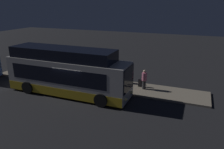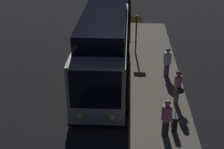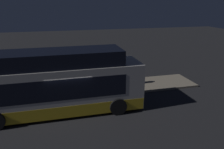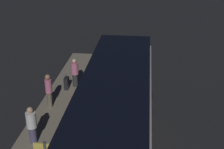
{
  "view_description": "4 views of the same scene",
  "coord_description": "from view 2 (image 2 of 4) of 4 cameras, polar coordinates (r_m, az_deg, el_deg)",
  "views": [
    {
      "loc": [
        8.7,
        -13.73,
        7.0
      ],
      "look_at": [
        2.84,
        0.8,
        1.88
      ],
      "focal_mm": 35.0,
      "sensor_mm": 36.0,
      "label": 1
    },
    {
      "loc": [
        15.24,
        1.48,
        8.28
      ],
      "look_at": [
        2.84,
        0.8,
        1.88
      ],
      "focal_mm": 50.0,
      "sensor_mm": 36.0,
      "label": 2
    },
    {
      "loc": [
        -0.46,
        -12.01,
        6.28
      ],
      "look_at": [
        2.84,
        0.8,
        1.88
      ],
      "focal_mm": 35.0,
      "sensor_mm": 36.0,
      "label": 3
    },
    {
      "loc": [
        -10.66,
        -0.73,
        8.06
      ],
      "look_at": [
        2.84,
        0.8,
        1.88
      ],
      "focal_mm": 50.0,
      "sensor_mm": 36.0,
      "label": 4
    }
  ],
  "objects": [
    {
      "name": "ground",
      "position": [
        17.41,
        -2.11,
        -1.15
      ],
      "size": [
        80.0,
        80.0,
        0.0
      ],
      "primitive_type": "plane",
      "color": "#232326"
    },
    {
      "name": "passenger_with_bags",
      "position": [
        12.82,
        9.93,
        -7.63
      ],
      "size": [
        0.58,
        0.58,
        1.66
      ],
      "rotation": [
        0.0,
        0.0,
        -0.63
      ],
      "color": "#2D2D33",
      "rests_on": "platform"
    },
    {
      "name": "bus_lead",
      "position": [
        17.38,
        -1.32,
        4.92
      ],
      "size": [
        10.21,
        2.74,
        3.73
      ],
      "color": "#B2ADA8",
      "rests_on": "ground"
    },
    {
      "name": "sign_post",
      "position": [
        20.06,
        4.45,
        8.1
      ],
      "size": [
        0.1,
        0.68,
        2.53
      ],
      "color": "#4C4C51",
      "rests_on": "platform"
    },
    {
      "name": "passenger_boarding",
      "position": [
        14.89,
        11.93,
        -2.09
      ],
      "size": [
        0.58,
        0.5,
        1.77
      ],
      "rotation": [
        0.0,
        0.0,
        -1.1
      ],
      "color": "#6B604C",
      "rests_on": "platform"
    },
    {
      "name": "platform",
      "position": [
        17.38,
        7.88,
        -1.18
      ],
      "size": [
        20.0,
        2.86,
        0.15
      ],
      "color": "gray",
      "rests_on": "ground"
    },
    {
      "name": "passenger_waiting",
      "position": [
        17.48,
        10.08,
        2.39
      ],
      "size": [
        0.56,
        0.56,
        1.68
      ],
      "rotation": [
        0.0,
        0.0,
        -0.45
      ],
      "color": "#4C476B",
      "rests_on": "platform"
    },
    {
      "name": "suitcase",
      "position": [
        13.49,
        11.31,
        -8.64
      ],
      "size": [
        0.43,
        0.22,
        0.92
      ],
      "color": "black",
      "rests_on": "platform"
    }
  ]
}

